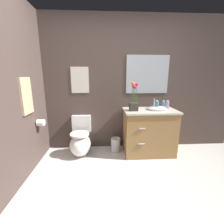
# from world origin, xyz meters

# --- Properties ---
(ground_plane) EXTENTS (9.12, 9.12, 0.00)m
(ground_plane) POSITION_xyz_m (0.00, 0.00, 0.00)
(ground_plane) COLOR beige
(wall_back) EXTENTS (4.26, 0.05, 2.50)m
(wall_back) POSITION_xyz_m (0.20, 1.67, 1.25)
(wall_back) COLOR #4C3D38
(wall_back) RESTS_ON ground_plane
(wall_left) EXTENTS (0.05, 4.62, 2.50)m
(wall_left) POSITION_xyz_m (-1.39, 0.49, 1.25)
(wall_left) COLOR #4C3D38
(wall_left) RESTS_ON ground_plane
(toilet) EXTENTS (0.38, 0.59, 0.69)m
(toilet) POSITION_xyz_m (-0.70, 1.38, 0.24)
(toilet) COLOR white
(toilet) RESTS_ON ground_plane
(vanity_cabinet) EXTENTS (0.94, 0.56, 1.01)m
(vanity_cabinet) POSITION_xyz_m (0.57, 1.35, 0.43)
(vanity_cabinet) COLOR #9E7242
(vanity_cabinet) RESTS_ON ground_plane
(flower_vase) EXTENTS (0.14, 0.14, 0.50)m
(flower_vase) POSITION_xyz_m (0.26, 1.31, 0.99)
(flower_vase) COLOR #38332D
(flower_vase) RESTS_ON vanity_cabinet
(soap_bottle) EXTENTS (0.06, 0.06, 0.17)m
(soap_bottle) POSITION_xyz_m (0.81, 1.36, 0.91)
(soap_bottle) COLOR teal
(soap_bottle) RESTS_ON vanity_cabinet
(lotion_bottle) EXTENTS (0.06, 0.06, 0.17)m
(lotion_bottle) POSITION_xyz_m (0.68, 1.33, 0.91)
(lotion_bottle) COLOR teal
(lotion_bottle) RESTS_ON vanity_cabinet
(hand_wash_bottle) EXTENTS (0.06, 0.06, 0.16)m
(hand_wash_bottle) POSITION_xyz_m (0.91, 1.44, 0.90)
(hand_wash_bottle) COLOR #B28CBF
(hand_wash_bottle) RESTS_ON vanity_cabinet
(trash_bin) EXTENTS (0.18, 0.18, 0.27)m
(trash_bin) POSITION_xyz_m (-0.04, 1.42, 0.14)
(trash_bin) COLOR #B7B7BC
(trash_bin) RESTS_ON ground_plane
(wall_poster) EXTENTS (0.32, 0.01, 0.47)m
(wall_poster) POSITION_xyz_m (-0.70, 1.64, 1.35)
(wall_poster) COLOR silver
(wall_mirror) EXTENTS (0.80, 0.01, 0.70)m
(wall_mirror) POSITION_xyz_m (0.57, 1.64, 1.45)
(wall_mirror) COLOR #B2BCC6
(hanging_towel) EXTENTS (0.03, 0.28, 0.52)m
(hanging_towel) POSITION_xyz_m (-1.35, 0.94, 1.15)
(hanging_towel) COLOR tan
(toilet_paper_roll) EXTENTS (0.11, 0.11, 0.11)m
(toilet_paper_roll) POSITION_xyz_m (-1.30, 1.18, 0.68)
(toilet_paper_roll) COLOR white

